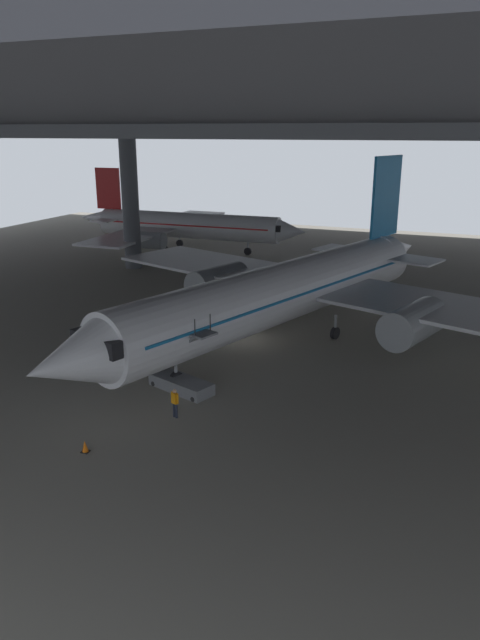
{
  "coord_description": "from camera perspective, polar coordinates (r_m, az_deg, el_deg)",
  "views": [
    {
      "loc": [
        13.92,
        -37.85,
        14.54
      ],
      "look_at": [
        0.23,
        -3.37,
        2.71
      ],
      "focal_mm": 33.51,
      "sensor_mm": 36.0,
      "label": 1
    }
  ],
  "objects": [
    {
      "name": "airplane_distant",
      "position": [
        75.93,
        -5.4,
        8.99
      ],
      "size": [
        30.97,
        29.8,
        9.95
      ],
      "color": "white",
      "rests_on": "ground_plane"
    },
    {
      "name": "traffic_cone_orange",
      "position": [
        29.71,
        -14.59,
        -11.61
      ],
      "size": [
        0.36,
        0.36,
        0.6
      ],
      "color": "black",
      "rests_on": "ground_plane"
    },
    {
      "name": "crew_worker_by_stairs",
      "position": [
        31.86,
        -6.23,
        -7.73
      ],
      "size": [
        0.51,
        0.34,
        1.63
      ],
      "color": "#232838",
      "rests_on": "ground_plane"
    },
    {
      "name": "boarding_stairs",
      "position": [
        35.08,
        -5.58,
        -5.55
      ],
      "size": [
        4.63,
        2.76,
        4.88
      ],
      "color": "slate",
      "rests_on": "ground_plane"
    },
    {
      "name": "ground_plane",
      "position": [
        42.87,
        1.38,
        -2.15
      ],
      "size": [
        110.0,
        110.0,
        0.0
      ],
      "primitive_type": "plane",
      "color": "gray"
    },
    {
      "name": "hangar_structure",
      "position": [
        53.47,
        6.83,
        18.53
      ],
      "size": [
        121.0,
        99.0,
        16.08
      ],
      "color": "#4C4F54",
      "rests_on": "ground_plane"
    },
    {
      "name": "airplane_main",
      "position": [
        42.58,
        4.53,
        2.8
      ],
      "size": [
        39.11,
        39.42,
        12.51
      ],
      "color": "white",
      "rests_on": "ground_plane"
    }
  ]
}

